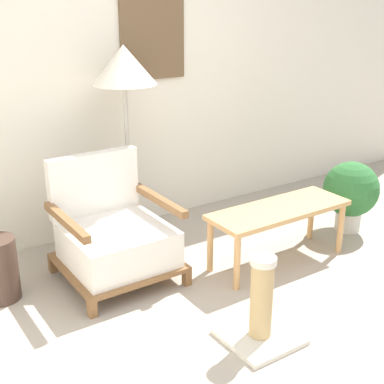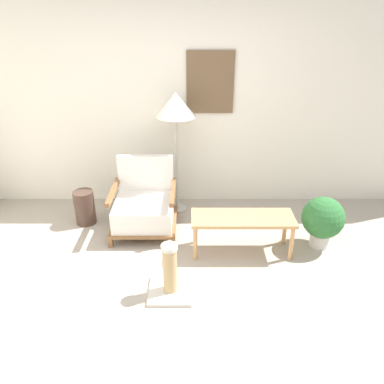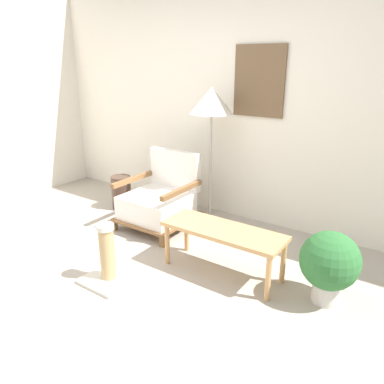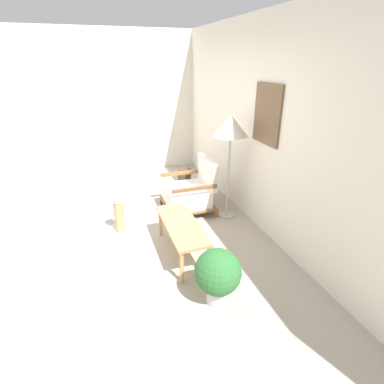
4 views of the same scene
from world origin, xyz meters
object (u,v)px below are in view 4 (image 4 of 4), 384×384
at_px(armchair, 190,192).
at_px(vase, 184,180).
at_px(potted_plant, 218,273).
at_px(coffee_table, 182,227).
at_px(floor_lamp, 231,129).
at_px(scratching_post, 120,221).

bearing_deg(armchair, vase, 169.06).
bearing_deg(potted_plant, armchair, 169.49).
relative_size(coffee_table, potted_plant, 1.83).
xyz_separation_m(floor_lamp, vase, (-1.09, -0.32, -1.11)).
height_order(vase, scratching_post, scratching_post).
bearing_deg(potted_plant, scratching_post, -154.77).
bearing_deg(armchair, floor_lamp, 52.04).
bearing_deg(potted_plant, coffee_table, -173.90).
bearing_deg(potted_plant, floor_lamp, 152.41).
xyz_separation_m(armchair, floor_lamp, (0.36, 0.46, 1.01)).
relative_size(armchair, coffee_table, 0.77).
height_order(floor_lamp, scratching_post, floor_lamp).
distance_m(armchair, potted_plant, 1.96).
bearing_deg(armchair, coffee_table, -22.83).
bearing_deg(potted_plant, vase, 169.37).
xyz_separation_m(armchair, coffee_table, (1.07, -0.45, 0.07)).
bearing_deg(vase, scratching_post, -48.92).
height_order(floor_lamp, vase, floor_lamp).
xyz_separation_m(floor_lamp, potted_plant, (1.57, -0.82, -0.98)).
bearing_deg(scratching_post, potted_plant, 25.23).
distance_m(floor_lamp, scratching_post, 1.93).
bearing_deg(scratching_post, coffee_table, 42.24).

